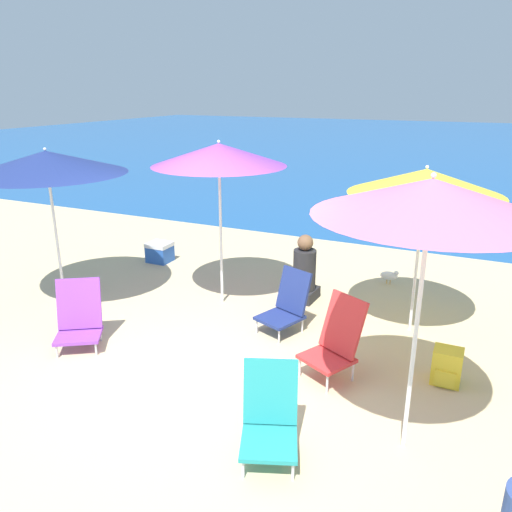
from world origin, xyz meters
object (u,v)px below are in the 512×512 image
object	(u,v)px
beach_umbrella_pink	(431,198)
seagull	(390,276)
beach_umbrella_yellow	(426,182)
person_seated_near	(304,273)
beach_umbrella_purple	(219,155)
beach_chair_navy	(287,304)
beach_chair_red	(336,339)
backpack_yellow	(447,367)
cooler_box	(160,252)
beach_chair_teal	(270,415)
beach_chair_purple	(79,317)
beach_umbrella_navy	(47,163)

from	to	relation	value
beach_umbrella_pink	seagull	xyz separation A→B (m)	(-0.81, 3.62, -1.96)
beach_umbrella_yellow	person_seated_near	bearing A→B (deg)	166.92
beach_umbrella_purple	beach_chair_navy	bearing A→B (deg)	-19.97
beach_chair_red	seagull	xyz separation A→B (m)	(0.03, 2.81, -0.27)
person_seated_near	seagull	size ratio (longest dim) A/B	3.52
beach_umbrella_yellow	beach_chair_red	bearing A→B (deg)	-112.04
beach_umbrella_purple	beach_chair_red	distance (m)	2.79
person_seated_near	backpack_yellow	world-z (taller)	person_seated_near
cooler_box	beach_chair_navy	bearing A→B (deg)	-26.66
beach_chair_navy	beach_chair_red	world-z (taller)	beach_chair_red
beach_chair_navy	beach_chair_red	distance (m)	1.12
beach_umbrella_purple	cooler_box	world-z (taller)	beach_umbrella_purple
person_seated_near	beach_umbrella_yellow	bearing A→B (deg)	-9.60
beach_chair_red	backpack_yellow	world-z (taller)	beach_chair_red
beach_umbrella_yellow	person_seated_near	xyz separation A→B (m)	(-1.51, 0.35, -1.44)
beach_umbrella_yellow	cooler_box	distance (m)	4.69
beach_umbrella_yellow	cooler_box	size ratio (longest dim) A/B	5.19
beach_chair_navy	backpack_yellow	distance (m)	1.94
beach_umbrella_purple	backpack_yellow	world-z (taller)	beach_umbrella_purple
beach_umbrella_purple	beach_chair_red	xyz separation A→B (m)	(1.96, -1.16, -1.62)
beach_umbrella_yellow	beach_chair_teal	world-z (taller)	beach_umbrella_yellow
beach_chair_teal	seagull	xyz separation A→B (m)	(0.19, 4.13, -0.19)
beach_chair_navy	beach_chair_purple	bearing A→B (deg)	-125.40
beach_umbrella_yellow	seagull	bearing A→B (deg)	110.07
beach_umbrella_purple	beach_chair_purple	world-z (taller)	beach_umbrella_purple
beach_umbrella_pink	beach_umbrella_navy	distance (m)	4.86
beach_chair_purple	backpack_yellow	distance (m)	4.03
beach_umbrella_purple	beach_umbrella_navy	world-z (taller)	beach_umbrella_purple
beach_umbrella_pink	beach_umbrella_navy	bearing A→B (deg)	168.08
beach_chair_red	seagull	size ratio (longest dim) A/B	3.14
beach_umbrella_purple	beach_chair_red	size ratio (longest dim) A/B	2.62
person_seated_near	cooler_box	bearing A→B (deg)	173.51
beach_umbrella_navy	beach_chair_teal	bearing A→B (deg)	-21.99
beach_umbrella_purple	person_seated_near	size ratio (longest dim) A/B	2.34
beach_chair_navy	person_seated_near	size ratio (longest dim) A/B	0.79
beach_umbrella_yellow	cooler_box	xyz separation A→B (m)	(-4.31, 0.84, -1.67)
beach_chair_navy	beach_chair_teal	size ratio (longest dim) A/B	1.01
seagull	beach_chair_navy	bearing A→B (deg)	-112.70
beach_chair_red	beach_chair_navy	bearing A→B (deg)	165.17
beach_chair_navy	seagull	distance (m)	2.24
beach_chair_purple	cooler_box	xyz separation A→B (m)	(-0.89, 2.82, -0.18)
beach_chair_purple	beach_chair_red	world-z (taller)	beach_chair_red
beach_umbrella_pink	cooler_box	distance (m)	5.82
beach_chair_navy	beach_chair_red	xyz separation A→B (m)	(0.83, -0.75, 0.07)
person_seated_near	beach_umbrella_purple	bearing A→B (deg)	-147.00
backpack_yellow	beach_umbrella_navy	bearing A→B (deg)	-178.40
beach_umbrella_navy	beach_chair_navy	world-z (taller)	beach_umbrella_navy
seagull	person_seated_near	bearing A→B (deg)	-132.22
beach_umbrella_navy	beach_chair_red	bearing A→B (deg)	-2.87
beach_chair_navy	person_seated_near	xyz separation A→B (m)	(-0.12, 0.97, 0.05)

